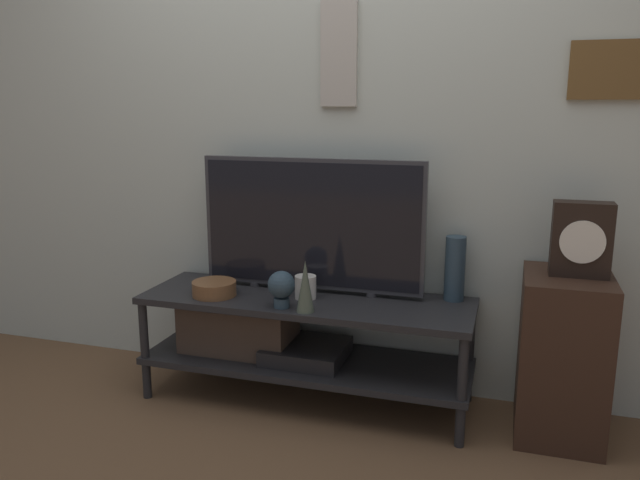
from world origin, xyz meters
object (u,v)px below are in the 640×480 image
Objects in this scene: vase_slim_bronze at (305,286)px; candle_jar at (305,287)px; decorative_bust at (281,287)px; vase_tall_ceramic at (455,269)px; vase_wide_bowl at (214,288)px; mantel_clock at (581,239)px; television at (311,224)px.

candle_jar is (-0.06, 0.18, -0.06)m from vase_slim_bronze.
vase_slim_bronze is 0.12m from decorative_bust.
vase_slim_bronze is 0.20m from candle_jar.
vase_tall_ceramic is 0.77m from decorative_bust.
vase_slim_bronze reaches higher than decorative_bust.
candle_jar reaches higher than vase_wide_bowl.
vase_tall_ceramic is at bearing 31.18° from vase_slim_bronze.
mantel_clock reaches higher than vase_tall_ceramic.
television is at bearing 92.04° from candle_jar.
vase_tall_ceramic is 1.44× the size of vase_wide_bowl.
vase_tall_ceramic is at bearing 164.92° from mantel_clock.
television is at bearing 103.05° from vase_slim_bronze.
vase_slim_bronze is (-0.58, -0.35, -0.03)m from vase_tall_ceramic.
mantel_clock reaches higher than vase_slim_bronze.
vase_slim_bronze reaches higher than vase_wide_bowl.
vase_slim_bronze is 0.49m from vase_wide_bowl.
mantel_clock is at bearing 11.53° from vase_slim_bronze.
vase_tall_ceramic is at bearing 15.25° from candle_jar.
vase_tall_ceramic is 2.77× the size of candle_jar.
mantel_clock is (1.14, -0.07, 0.02)m from television.
television is 6.51× the size of decorative_bust.
candle_jar is at bearing 70.48° from decorative_bust.
candle_jar is 1.17m from mantel_clock.
candle_jar is at bearing -87.96° from television.
television is 10.02× the size of candle_jar.
vase_tall_ceramic is 0.54m from mantel_clock.
vase_wide_bowl is at bearing -166.12° from vase_tall_ceramic.
vase_tall_ceramic is 0.68m from vase_slim_bronze.
vase_wide_bowl is (-0.47, 0.09, -0.08)m from vase_slim_bronze.
vase_slim_bronze is at bearing -70.53° from candle_jar.
television reaches higher than candle_jar.
candle_jar is (-0.64, -0.18, -0.09)m from vase_tall_ceramic.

